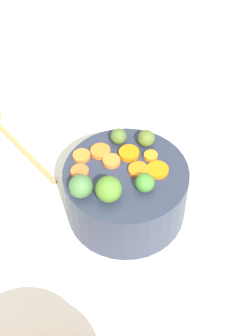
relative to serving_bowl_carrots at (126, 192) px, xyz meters
name	(u,v)px	position (x,y,z in m)	size (l,w,h in m)	color
tabletop	(121,220)	(-0.01, 0.02, -0.06)	(2.40, 2.40, 0.02)	white
serving_bowl_carrots	(126,192)	(0.00, 0.00, 0.00)	(0.22, 0.22, 0.11)	#2C3449
carrot_slice_0	(100,151)	(0.06, 0.00, 0.06)	(0.04, 0.04, 0.01)	orange
carrot_slice_1	(151,156)	(-0.01, -0.06, 0.06)	(0.02, 0.02, 0.01)	orange
carrot_slice_2	(157,170)	(-0.04, -0.04, 0.06)	(0.04, 0.04, 0.01)	orange
carrot_slice_3	(138,170)	(-0.01, -0.02, 0.06)	(0.03, 0.03, 0.01)	orange
carrot_slice_4	(80,172)	(0.05, 0.06, 0.06)	(0.03, 0.03, 0.01)	orange
carrot_slice_5	(82,156)	(0.08, 0.03, 0.06)	(0.03, 0.03, 0.01)	orange
carrot_slice_6	(129,153)	(0.03, -0.03, 0.06)	(0.04, 0.04, 0.01)	orange
carrot_slice_7	(111,161)	(0.03, 0.00, 0.06)	(0.03, 0.03, 0.01)	orange
brussels_sprout_0	(81,186)	(0.01, 0.09, 0.07)	(0.04, 0.04, 0.04)	#487A41
brussels_sprout_1	(119,136)	(0.06, -0.04, 0.07)	(0.03, 0.03, 0.03)	#4E6D2F
brussels_sprout_2	(146,138)	(0.02, -0.07, 0.07)	(0.03, 0.03, 0.03)	#556D2B
brussels_sprout_3	(109,189)	(-0.02, 0.06, 0.08)	(0.04, 0.04, 0.04)	#4F862B
brussels_sprout_4	(145,183)	(-0.05, 0.00, 0.07)	(0.03, 0.03, 0.03)	#448831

